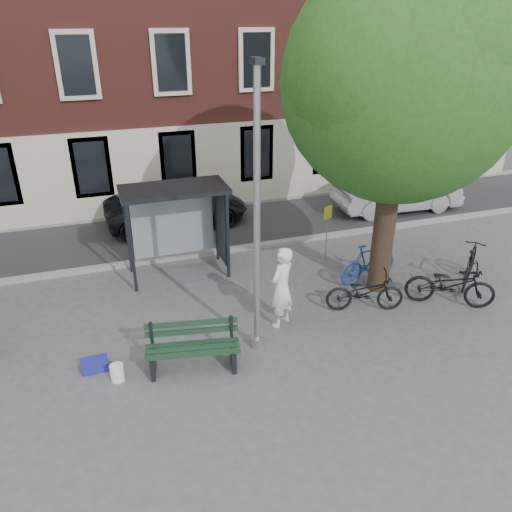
{
  "coord_description": "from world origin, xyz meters",
  "views": [
    {
      "loc": [
        -2.96,
        -8.76,
        6.8
      ],
      "look_at": [
        0.55,
        1.7,
        1.4
      ],
      "focal_mm": 35.0,
      "sensor_mm": 36.0,
      "label": 1
    }
  ],
  "objects": [
    {
      "name": "bucket_c",
      "position": [
        -3.08,
        -0.18,
        0.18
      ],
      "size": [
        0.33,
        0.33,
        0.36
      ],
      "primitive_type": "cylinder",
      "rotation": [
        0.0,
        0.0,
        -0.19
      ],
      "color": "white",
      "rests_on": "ground"
    },
    {
      "name": "car_dark",
      "position": [
        -0.35,
        7.78,
        0.69
      ],
      "size": [
        5.0,
        2.41,
        1.37
      ],
      "primitive_type": "imported",
      "rotation": [
        0.0,
        0.0,
        1.6
      ],
      "color": "black",
      "rests_on": "ground"
    },
    {
      "name": "bike_a",
      "position": [
        3.06,
        0.61,
        0.51
      ],
      "size": [
        2.06,
        1.22,
        1.02
      ],
      "primitive_type": "imported",
      "rotation": [
        0.0,
        0.0,
        1.28
      ],
      "color": "black",
      "rests_on": "ground"
    },
    {
      "name": "bike_d",
      "position": [
        6.5,
        0.91,
        0.57
      ],
      "size": [
        1.77,
        1.68,
        1.14
      ],
      "primitive_type": "imported",
      "rotation": [
        0.0,
        0.0,
        2.31
      ],
      "color": "black",
      "rests_on": "ground"
    },
    {
      "name": "curb_near",
      "position": [
        0.0,
        5.0,
        0.06
      ],
      "size": [
        40.0,
        0.25,
        0.12
      ],
      "primitive_type": "cube",
      "color": "gray",
      "rests_on": "ground"
    },
    {
      "name": "bike_b",
      "position": [
        3.94,
        1.95,
        0.57
      ],
      "size": [
        1.97,
        0.86,
        1.15
      ],
      "primitive_type": "imported",
      "rotation": [
        0.0,
        0.0,
        1.75
      ],
      "color": "#1A4591",
      "rests_on": "ground"
    },
    {
      "name": "bench",
      "position": [
        -1.51,
        -0.27,
        0.46
      ],
      "size": [
        2.03,
        0.97,
        1.0
      ],
      "rotation": [
        0.0,
        0.0,
        -0.18
      ],
      "color": "#1E2328",
      "rests_on": "ground"
    },
    {
      "name": "car_silver",
      "position": [
        7.8,
        6.54,
        0.79
      ],
      "size": [
        4.88,
        1.9,
        1.58
      ],
      "primitive_type": "imported",
      "rotation": [
        0.0,
        0.0,
        1.52
      ],
      "color": "#9A9DA1",
      "rests_on": "ground"
    },
    {
      "name": "road",
      "position": [
        0.0,
        7.0,
        0.01
      ],
      "size": [
        40.0,
        4.0,
        0.01
      ],
      "primitive_type": "cube",
      "color": "#28282B",
      "rests_on": "ground"
    },
    {
      "name": "bus_shelter",
      "position": [
        -0.61,
        4.11,
        1.92
      ],
      "size": [
        2.85,
        1.45,
        2.62
      ],
      "color": "#1E2328",
      "rests_on": "ground"
    },
    {
      "name": "blue_crate",
      "position": [
        -3.5,
        0.34,
        0.1
      ],
      "size": [
        0.57,
        0.43,
        0.2
      ],
      "primitive_type": "cube",
      "rotation": [
        0.0,
        0.0,
        0.06
      ],
      "color": "#22259D",
      "rests_on": "ground"
    },
    {
      "name": "bike_c",
      "position": [
        5.25,
        0.15,
        0.58
      ],
      "size": [
        2.28,
        1.79,
        1.16
      ],
      "primitive_type": "imported",
      "rotation": [
        0.0,
        0.0,
        1.03
      ],
      "color": "black",
      "rests_on": "ground"
    },
    {
      "name": "tree_right",
      "position": [
        4.01,
        1.38,
        5.62
      ],
      "size": [
        5.76,
        5.6,
        8.2
      ],
      "color": "black",
      "rests_on": "ground"
    },
    {
      "name": "curb_far",
      "position": [
        0.0,
        9.0,
        0.06
      ],
      "size": [
        40.0,
        0.25,
        0.12
      ],
      "primitive_type": "cube",
      "color": "gray",
      "rests_on": "ground"
    },
    {
      "name": "lamppost",
      "position": [
        0.0,
        0.0,
        2.78
      ],
      "size": [
        0.28,
        0.35,
        6.11
      ],
      "color": "#9EA0A3",
      "rests_on": "ground"
    },
    {
      "name": "painter",
      "position": [
        0.84,
        0.68,
        1.02
      ],
      "size": [
        0.88,
        0.83,
        2.03
      ],
      "primitive_type": "imported",
      "rotation": [
        0.0,
        0.0,
        3.76
      ],
      "color": "white",
      "rests_on": "ground"
    },
    {
      "name": "building_row",
      "position": [
        0.0,
        13.0,
        7.0
      ],
      "size": [
        30.0,
        8.0,
        14.0
      ],
      "primitive_type": "cube",
      "color": "brown",
      "rests_on": "ground"
    },
    {
      "name": "ground",
      "position": [
        0.0,
        0.0,
        0.0
      ],
      "size": [
        90.0,
        90.0,
        0.0
      ],
      "primitive_type": "plane",
      "color": "#4C4C4F",
      "rests_on": "ground"
    },
    {
      "name": "notice_sign",
      "position": [
        3.38,
        3.5,
        1.23
      ],
      "size": [
        0.29,
        0.13,
        1.74
      ],
      "rotation": [
        0.0,
        0.0,
        0.37
      ],
      "color": "#9EA0A3",
      "rests_on": "ground"
    }
  ]
}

